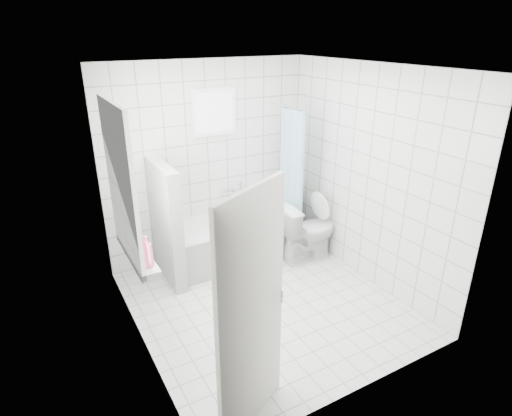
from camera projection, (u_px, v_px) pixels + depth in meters
ground at (265, 303)px, 4.93m from camera, size 3.00×3.00×0.00m
ceiling at (268, 67)px, 3.92m from camera, size 3.00×3.00×0.00m
wall_back at (208, 162)px, 5.63m from camera, size 2.80×0.02×2.60m
wall_front at (368, 262)px, 3.22m from camera, size 2.80×0.02×2.60m
wall_left at (131, 227)px, 3.79m from camera, size 0.02×3.00×2.60m
wall_right at (368, 177)px, 5.06m from camera, size 0.02×3.00×2.60m
window_left at (124, 184)px, 3.94m from camera, size 0.01×0.90×1.40m
window_back at (215, 112)px, 5.39m from camera, size 0.50×0.01×0.50m
window_sill at (137, 254)px, 4.25m from camera, size 0.18×1.02×0.08m
door at (252, 317)px, 3.10m from camera, size 0.73×0.40×2.00m
bathtub at (233, 239)px, 5.79m from camera, size 1.71×0.77×0.58m
partition_wall at (166, 224)px, 5.16m from camera, size 0.15×0.85×1.50m
tiled_ledge at (287, 218)px, 6.47m from camera, size 0.40×0.24×0.55m
toilet at (308, 231)px, 5.75m from camera, size 0.81×0.48×0.82m
curtain_rod at (287, 107)px, 5.47m from camera, size 0.02×0.80×0.02m
shower_curtain at (290, 176)px, 5.71m from camera, size 0.14×0.48×1.78m
tub_faucet at (228, 192)px, 5.89m from camera, size 0.18×0.06×0.06m
sill_bottles at (138, 241)px, 4.12m from camera, size 0.17×0.81×0.31m
ledge_bottles at (288, 195)px, 6.30m from camera, size 0.19×0.18×0.26m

